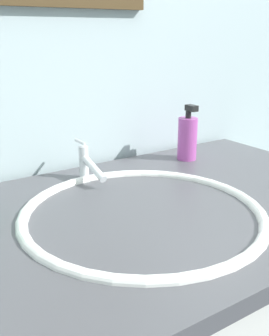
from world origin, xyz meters
name	(u,v)px	position (x,y,z in m)	size (l,w,h in m)	color
tiled_wall_back	(51,45)	(0.00, 0.36, 1.20)	(2.40, 0.04, 2.40)	silver
sink_basin	(143,234)	(0.02, -0.02, 0.83)	(0.50, 0.50, 0.13)	white
faucet	(87,164)	(0.02, 0.22, 0.92)	(0.02, 0.14, 0.09)	silver
soap_dispenser	(187,138)	(0.33, 0.22, 0.94)	(0.05, 0.06, 0.16)	#B24CA5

